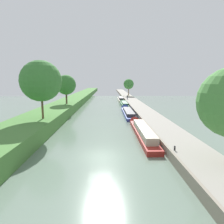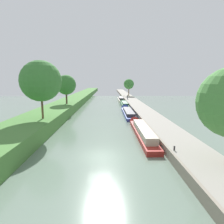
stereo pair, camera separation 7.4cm
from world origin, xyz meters
The scene contains 13 objects.
ground_plane centered at (0.00, 0.00, 0.00)m, with size 160.00×160.00×0.00m, color slate.
right_towpath centered at (9.49, 0.00, 0.51)m, with size 4.42×260.00×1.02m.
stone_quay centered at (7.16, 0.00, 0.54)m, with size 0.25×260.00×1.07m.
narrowboat_red centered at (5.88, 7.71, 0.63)m, with size 1.84×16.69×2.09m.
narrowboat_blue centered at (5.57, 26.04, 0.49)m, with size 2.12×17.10×2.01m.
narrowboat_green centered at (5.97, 41.51, 0.53)m, with size 1.81×13.91×1.82m.
narrowboat_cream centered at (5.81, 57.10, 0.60)m, with size 1.87×14.40×1.99m.
tree_rightbank_midnear centered at (10.01, 67.82, 6.22)m, with size 4.49×4.49×7.46m.
tree_leftbank_downstream centered at (-9.56, 29.50, 6.79)m, with size 4.90×4.90×7.15m.
tree_leftbank_upstream centered at (-9.12, 9.98, 7.83)m, with size 6.14×6.14×8.79m.
person_walking centered at (7.93, 51.64, 1.90)m, with size 0.34×0.34×1.66m.
mooring_bollard_near centered at (7.58, -1.26, 1.25)m, with size 0.16×0.16×0.45m.
mooring_bollard_far centered at (7.58, 63.47, 1.25)m, with size 0.16×0.16×0.45m.
Camera 2 is at (1.03, -19.89, 7.97)m, focal length 31.47 mm.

